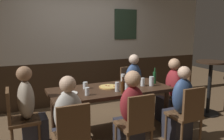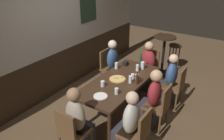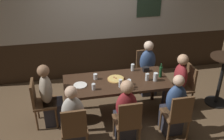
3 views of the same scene
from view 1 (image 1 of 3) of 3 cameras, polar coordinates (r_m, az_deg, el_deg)
name	(u,v)px [view 1 (image 1 of 3)]	position (r m, az deg, el deg)	size (l,w,h in m)	color
ground_plane	(110,132)	(3.82, -0.48, -15.40)	(12.00, 12.00, 0.00)	brown
wall_back	(80,45)	(5.01, -8.07, 6.21)	(6.40, 0.13, 2.60)	#332316
dining_table	(110,93)	(3.58, -0.49, -5.86)	(1.88, 0.83, 0.74)	#382316
chair_head_east	(178,93)	(4.33, 16.28, -5.63)	(0.40, 0.40, 0.88)	brown
chair_right_near	(188,113)	(3.41, 18.52, -10.20)	(0.40, 0.40, 0.88)	brown
chair_mid_near	(136,123)	(2.94, 6.20, -13.08)	(0.40, 0.40, 0.88)	brown
chair_head_west	(18,117)	(3.36, -22.62, -10.78)	(0.40, 0.40, 0.88)	brown
chair_right_far	(131,86)	(4.70, 4.72, -3.98)	(0.40, 0.40, 0.88)	brown
chair_left_near	(72,135)	(2.66, -10.09, -15.90)	(0.40, 0.40, 0.88)	brown
person_head_east	(171,95)	(4.24, 14.59, -6.05)	(0.37, 0.34, 1.15)	#2D2D38
person_right_near	(180,110)	(3.53, 16.70, -9.67)	(0.34, 0.37, 1.14)	#2D2D38
person_mid_near	(130,119)	(3.07, 4.64, -12.14)	(0.34, 0.37, 1.15)	#2D2D38
person_head_west	(31,114)	(3.36, -19.85, -10.48)	(0.37, 0.34, 1.18)	#2D2D38
person_right_far	(135,88)	(4.56, 5.70, -4.48)	(0.34, 0.37, 1.16)	#2D2D38
person_left_near	(68,130)	(2.80, -10.92, -14.74)	(0.34, 0.37, 1.15)	#2D2D38
pizza	(109,87)	(3.60, -0.82, -4.26)	(0.31, 0.31, 0.03)	tan
pint_glass_pale	(126,87)	(3.48, 3.49, -4.28)	(0.07, 0.07, 0.10)	silver
pint_glass_stout	(87,92)	(3.21, -6.28, -5.51)	(0.06, 0.06, 0.11)	silver
pint_glass_amber	(127,88)	(3.38, 3.87, -4.49)	(0.07, 0.07, 0.13)	silver
tumbler_water	(143,82)	(3.72, 7.73, -3.12)	(0.06, 0.06, 0.13)	silver
beer_glass_tall	(123,78)	(3.99, 2.74, -2.08)	(0.07, 0.07, 0.14)	silver
tumbler_short	(151,82)	(3.75, 9.92, -2.95)	(0.08, 0.08, 0.15)	silver
beer_glass_half	(117,88)	(3.36, 1.28, -4.45)	(0.06, 0.06, 0.14)	silver
highball_clear	(85,86)	(3.55, -6.75, -3.99)	(0.07, 0.07, 0.11)	silver
beer_bottle_green	(155,77)	(3.92, 10.70, -1.81)	(0.06, 0.06, 0.27)	#194723
beer_bottle_brown	(123,87)	(3.27, 2.76, -4.30)	(0.06, 0.06, 0.24)	#42230F
plate_white_large	(69,93)	(3.33, -10.70, -5.77)	(0.24, 0.24, 0.01)	white
condiment_caddy	(137,79)	(4.04, 6.30, -2.20)	(0.11, 0.09, 0.09)	black
side_bar_table	(210,83)	(4.77, 23.41, -3.12)	(0.56, 0.56, 1.05)	black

